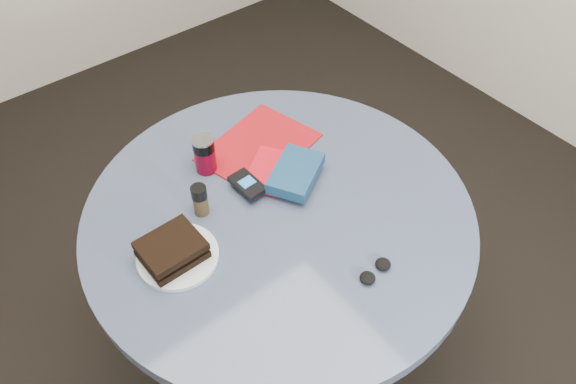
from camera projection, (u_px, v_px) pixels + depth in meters
ground at (281, 349)px, 1.98m from camera, size 4.00×4.00×0.00m
table at (280, 249)px, 1.55m from camera, size 1.00×1.00×0.75m
plate at (178, 256)px, 1.32m from camera, size 0.22×0.22×0.01m
sandwich at (172, 250)px, 1.30m from camera, size 0.14×0.12×0.05m
soda_can at (205, 154)px, 1.49m from camera, size 0.07×0.07×0.11m
pepper_grinder at (200, 200)px, 1.39m from camera, size 0.05×0.05×0.09m
magazine at (259, 147)px, 1.58m from camera, size 0.35×0.30×0.01m
red_book at (270, 171)px, 1.51m from camera, size 0.19×0.18×0.01m
novel at (296, 173)px, 1.47m from camera, size 0.20×0.18×0.03m
mp3_player at (247, 184)px, 1.45m from camera, size 0.06×0.10×0.02m
headphones at (375, 271)px, 1.29m from camera, size 0.10×0.05×0.02m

